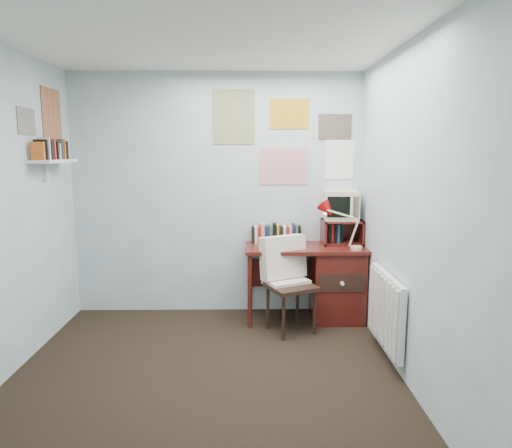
{
  "coord_description": "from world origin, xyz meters",
  "views": [
    {
      "loc": [
        0.34,
        -3.01,
        1.71
      ],
      "look_at": [
        0.4,
        1.02,
        1.06
      ],
      "focal_mm": 32.0,
      "sensor_mm": 36.0,
      "label": 1
    }
  ],
  "objects_px": {
    "crt_tv": "(341,204)",
    "wall_shelf": "(54,161)",
    "desk_lamp": "(357,229)",
    "desk": "(331,280)",
    "desk_chair": "(291,287)",
    "tv_riser": "(342,232)",
    "radiator": "(386,310)"
  },
  "relations": [
    {
      "from": "desk",
      "to": "radiator",
      "type": "height_order",
      "value": "desk"
    },
    {
      "from": "tv_riser",
      "to": "wall_shelf",
      "type": "distance_m",
      "value": 2.83
    },
    {
      "from": "desk",
      "to": "desk_chair",
      "type": "distance_m",
      "value": 0.56
    },
    {
      "from": "desk",
      "to": "tv_riser",
      "type": "height_order",
      "value": "tv_riser"
    },
    {
      "from": "desk_chair",
      "to": "tv_riser",
      "type": "distance_m",
      "value": 0.85
    },
    {
      "from": "tv_riser",
      "to": "desk_lamp",
      "type": "bearing_deg",
      "value": -71.61
    },
    {
      "from": "desk_lamp",
      "to": "desk_chair",
      "type": "bearing_deg",
      "value": -176.85
    },
    {
      "from": "crt_tv",
      "to": "wall_shelf",
      "type": "relative_size",
      "value": 0.55
    },
    {
      "from": "desk",
      "to": "tv_riser",
      "type": "bearing_deg",
      "value": 42.96
    },
    {
      "from": "tv_riser",
      "to": "crt_tv",
      "type": "distance_m",
      "value": 0.29
    },
    {
      "from": "desk_chair",
      "to": "crt_tv",
      "type": "distance_m",
      "value": 1.03
    },
    {
      "from": "desk_lamp",
      "to": "crt_tv",
      "type": "xyz_separation_m",
      "value": [
        -0.1,
        0.29,
        0.21
      ]
    },
    {
      "from": "radiator",
      "to": "crt_tv",
      "type": "bearing_deg",
      "value": 99.91
    },
    {
      "from": "desk_lamp",
      "to": "wall_shelf",
      "type": "height_order",
      "value": "wall_shelf"
    },
    {
      "from": "crt_tv",
      "to": "wall_shelf",
      "type": "distance_m",
      "value": 2.76
    },
    {
      "from": "desk_chair",
      "to": "tv_riser",
      "type": "relative_size",
      "value": 2.2
    },
    {
      "from": "crt_tv",
      "to": "wall_shelf",
      "type": "bearing_deg",
      "value": -165.26
    },
    {
      "from": "wall_shelf",
      "to": "desk_lamp",
      "type": "bearing_deg",
      "value": 4.52
    },
    {
      "from": "radiator",
      "to": "desk_chair",
      "type": "bearing_deg",
      "value": 141.17
    },
    {
      "from": "desk_lamp",
      "to": "crt_tv",
      "type": "relative_size",
      "value": 1.19
    },
    {
      "from": "crt_tv",
      "to": "wall_shelf",
      "type": "height_order",
      "value": "wall_shelf"
    },
    {
      "from": "desk",
      "to": "wall_shelf",
      "type": "xyz_separation_m",
      "value": [
        -2.57,
        -0.38,
        1.21
      ]
    },
    {
      "from": "desk_lamp",
      "to": "crt_tv",
      "type": "distance_m",
      "value": 0.37
    },
    {
      "from": "desk_chair",
      "to": "radiator",
      "type": "relative_size",
      "value": 1.1
    },
    {
      "from": "tv_riser",
      "to": "desk",
      "type": "bearing_deg",
      "value": -137.04
    },
    {
      "from": "tv_riser",
      "to": "radiator",
      "type": "distance_m",
      "value": 1.15
    },
    {
      "from": "desk",
      "to": "tv_riser",
      "type": "distance_m",
      "value": 0.51
    },
    {
      "from": "desk_lamp",
      "to": "wall_shelf",
      "type": "distance_m",
      "value": 2.86
    },
    {
      "from": "desk_lamp",
      "to": "crt_tv",
      "type": "height_order",
      "value": "crt_tv"
    },
    {
      "from": "desk",
      "to": "wall_shelf",
      "type": "height_order",
      "value": "wall_shelf"
    },
    {
      "from": "wall_shelf",
      "to": "desk",
      "type": "bearing_deg",
      "value": 8.4
    },
    {
      "from": "crt_tv",
      "to": "wall_shelf",
      "type": "xyz_separation_m",
      "value": [
        -2.67,
        -0.51,
        0.45
      ]
    }
  ]
}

